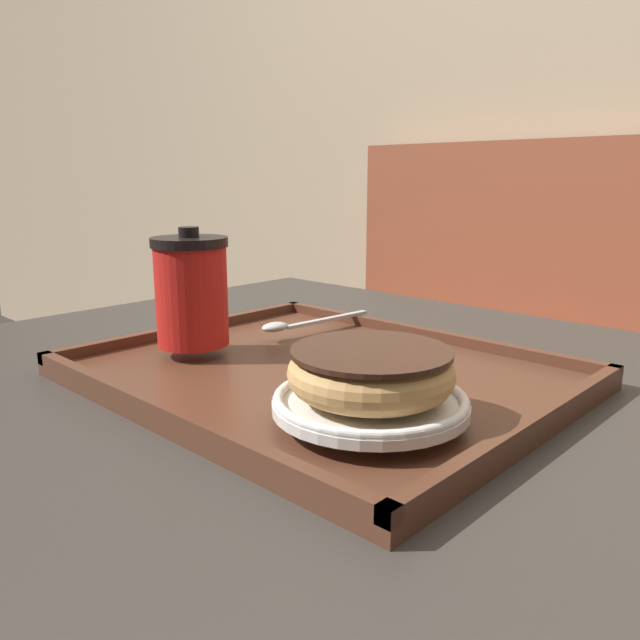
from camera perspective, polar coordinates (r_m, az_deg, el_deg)
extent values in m
cube|color=#38332D|center=(0.61, 1.25, -7.83)|extent=(1.06, 0.90, 0.03)
cube|color=#512D1E|center=(0.63, 0.00, -5.15)|extent=(0.46, 0.37, 0.01)
cube|color=#512D1E|center=(0.52, -13.92, -8.24)|extent=(0.46, 0.01, 0.01)
cube|color=#512D1E|center=(0.76, 9.32, -1.16)|extent=(0.46, 0.01, 0.01)
cube|color=#512D1E|center=(0.79, -11.82, -0.75)|extent=(0.01, 0.37, 0.01)
cube|color=#512D1E|center=(0.51, 18.81, -8.99)|extent=(0.01, 0.37, 0.01)
cylinder|color=red|center=(0.68, -11.64, 2.14)|extent=(0.08, 0.08, 0.11)
cylinder|color=black|center=(0.67, -11.87, 7.00)|extent=(0.08, 0.08, 0.01)
cylinder|color=black|center=(0.67, -11.91, 7.88)|extent=(0.02, 0.02, 0.01)
cylinder|color=white|center=(0.49, 4.61, -7.77)|extent=(0.15, 0.15, 0.01)
torus|color=white|center=(0.49, 4.63, -7.12)|extent=(0.15, 0.15, 0.01)
torus|color=tan|center=(0.48, 4.67, -4.87)|extent=(0.13, 0.13, 0.03)
cylinder|color=#381E14|center=(0.48, 4.71, -2.91)|extent=(0.12, 0.12, 0.00)
ellipsoid|color=silver|center=(0.73, -4.16, -0.64)|extent=(0.02, 0.04, 0.01)
cube|color=silver|center=(0.79, 0.72, 0.06)|extent=(0.02, 0.13, 0.00)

